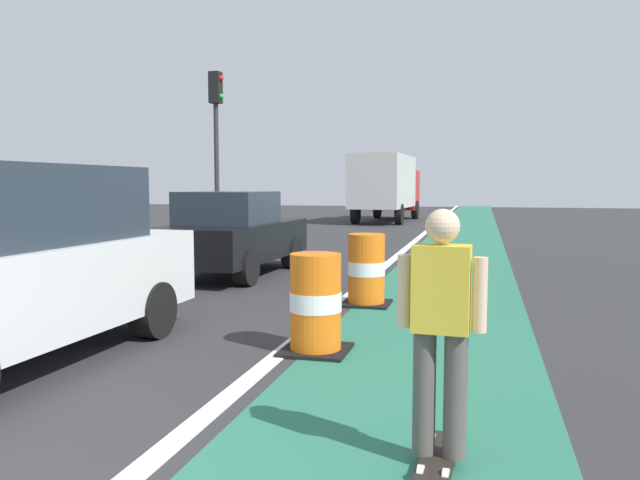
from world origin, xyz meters
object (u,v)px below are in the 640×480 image
parked_suv_nearest (3,265)px  traffic_light_corner (216,128)px  traffic_barrel_front (316,304)px  traffic_barrel_mid (366,270)px  delivery_truck_down_block (387,184)px  skateboarder_on_lane (441,330)px  parked_sedan_second (232,234)px

parked_suv_nearest → traffic_light_corner: (-2.94, 11.80, 2.47)m
traffic_barrel_front → traffic_barrel_mid: bearing=89.0°
parked_suv_nearest → delivery_truck_down_block: bearing=89.9°
skateboarder_on_lane → parked_suv_nearest: 4.57m
traffic_barrel_front → traffic_barrel_mid: size_ratio=1.00×
traffic_barrel_mid → delivery_truck_down_block: size_ratio=0.14×
traffic_barrel_mid → delivery_truck_down_block: (-2.93, 21.33, 1.31)m
skateboarder_on_lane → traffic_barrel_front: 2.93m
parked_sedan_second → traffic_barrel_mid: 4.03m
traffic_barrel_mid → delivery_truck_down_block: 21.57m
traffic_barrel_front → delivery_truck_down_block: (-2.88, 24.12, 1.31)m
delivery_truck_down_block → traffic_barrel_front: bearing=-83.2°
parked_sedan_second → delivery_truck_down_block: (0.29, 18.92, 1.01)m
traffic_barrel_mid → parked_sedan_second: bearing=143.1°
parked_suv_nearest → delivery_truck_down_block: delivery_truck_down_block is taller
parked_sedan_second → traffic_barrel_front: bearing=-58.7°
parked_suv_nearest → delivery_truck_down_block: size_ratio=0.60×
traffic_light_corner → traffic_barrel_front: bearing=-60.9°
traffic_barrel_mid → traffic_barrel_front: bearing=-91.0°
skateboarder_on_lane → traffic_light_corner: bearing=119.5°
traffic_barrel_front → delivery_truck_down_block: 24.33m
parked_sedan_second → traffic_light_corner: bearing=116.8°
parked_suv_nearest → parked_sedan_second: 6.50m
traffic_barrel_front → traffic_barrel_mid: (0.05, 2.79, 0.00)m
traffic_barrel_front → parked_suv_nearest: bearing=-156.0°
delivery_truck_down_block → traffic_light_corner: traffic_light_corner is taller
parked_sedan_second → traffic_barrel_mid: size_ratio=3.81×
traffic_barrel_mid → traffic_light_corner: traffic_light_corner is taller
parked_sedan_second → skateboarder_on_lane: bearing=-58.7°
traffic_light_corner → delivery_truck_down_block: bearing=77.7°
parked_suv_nearest → traffic_barrel_mid: (2.96, 4.09, -0.50)m
parked_sedan_second → delivery_truck_down_block: bearing=89.1°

